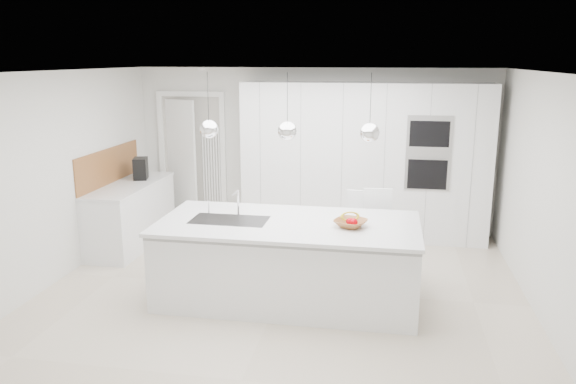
% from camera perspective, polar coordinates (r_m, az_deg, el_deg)
% --- Properties ---
extents(floor, '(5.50, 5.50, 0.00)m').
position_cam_1_polar(floor, '(6.68, -0.46, -9.81)').
color(floor, beige).
rests_on(floor, ground).
extents(wall_back, '(5.50, 0.00, 5.50)m').
position_cam_1_polar(wall_back, '(8.72, 2.55, 4.28)').
color(wall_back, silver).
rests_on(wall_back, ground).
extents(wall_left, '(0.00, 5.00, 5.00)m').
position_cam_1_polar(wall_left, '(7.31, -22.19, 1.49)').
color(wall_left, silver).
rests_on(wall_left, ground).
extents(ceiling, '(5.50, 5.50, 0.00)m').
position_cam_1_polar(ceiling, '(6.14, -0.50, 12.15)').
color(ceiling, white).
rests_on(ceiling, wall_back).
extents(tall_cabinets, '(3.60, 0.60, 2.30)m').
position_cam_1_polar(tall_cabinets, '(8.38, 7.71, 3.10)').
color(tall_cabinets, white).
rests_on(tall_cabinets, floor).
extents(oven_stack, '(0.62, 0.04, 1.05)m').
position_cam_1_polar(oven_stack, '(8.05, 14.07, 3.84)').
color(oven_stack, '#A5A5A8').
rests_on(oven_stack, tall_cabinets).
extents(doorway_frame, '(1.11, 0.08, 2.13)m').
position_cam_1_polar(doorway_frame, '(9.19, -9.65, 3.16)').
color(doorway_frame, white).
rests_on(doorway_frame, floor).
extents(hallway_door, '(0.76, 0.38, 2.00)m').
position_cam_1_polar(hallway_door, '(9.23, -11.21, 3.01)').
color(hallway_door, white).
rests_on(hallway_door, floor).
extents(radiator, '(0.32, 0.04, 1.40)m').
position_cam_1_polar(radiator, '(9.11, -7.73, 2.01)').
color(radiator, white).
rests_on(radiator, floor).
extents(left_base_cabinets, '(0.60, 1.80, 0.86)m').
position_cam_1_polar(left_base_cabinets, '(8.37, -15.63, -2.36)').
color(left_base_cabinets, white).
rests_on(left_base_cabinets, floor).
extents(left_worktop, '(0.62, 1.82, 0.04)m').
position_cam_1_polar(left_worktop, '(8.26, -15.83, 0.65)').
color(left_worktop, white).
rests_on(left_worktop, left_base_cabinets).
extents(oak_backsplash, '(0.02, 1.80, 0.50)m').
position_cam_1_polar(oak_backsplash, '(8.34, -17.73, 2.53)').
color(oak_backsplash, '#986237').
rests_on(oak_backsplash, wall_left).
extents(island_base, '(2.80, 1.20, 0.86)m').
position_cam_1_polar(island_base, '(6.23, -0.07, -7.31)').
color(island_base, white).
rests_on(island_base, floor).
extents(island_worktop, '(2.84, 1.40, 0.04)m').
position_cam_1_polar(island_worktop, '(6.13, 0.02, -3.22)').
color(island_worktop, white).
rests_on(island_worktop, island_base).
extents(island_sink, '(0.84, 0.44, 0.18)m').
position_cam_1_polar(island_sink, '(6.25, -5.95, -3.56)').
color(island_sink, '#3F3F42').
rests_on(island_sink, island_worktop).
extents(island_tap, '(0.02, 0.02, 0.30)m').
position_cam_1_polar(island_tap, '(6.36, -5.08, -1.08)').
color(island_tap, white).
rests_on(island_tap, island_worktop).
extents(pendant_left, '(0.20, 0.20, 0.20)m').
position_cam_1_polar(pendant_left, '(6.08, -8.03, 6.33)').
color(pendant_left, white).
rests_on(pendant_left, ceiling).
extents(pendant_mid, '(0.20, 0.20, 0.20)m').
position_cam_1_polar(pendant_mid, '(5.87, -0.07, 6.21)').
color(pendant_mid, white).
rests_on(pendant_mid, ceiling).
extents(pendant_right, '(0.20, 0.20, 0.20)m').
position_cam_1_polar(pendant_right, '(5.79, 8.29, 5.96)').
color(pendant_right, white).
rests_on(pendant_right, ceiling).
extents(fruit_bowl, '(0.44, 0.44, 0.08)m').
position_cam_1_polar(fruit_bowl, '(5.97, 6.37, -3.18)').
color(fruit_bowl, '#986237').
rests_on(fruit_bowl, island_worktop).
extents(espresso_machine, '(0.26, 0.33, 0.31)m').
position_cam_1_polar(espresso_machine, '(8.54, -14.75, 2.33)').
color(espresso_machine, black).
rests_on(espresso_machine, left_worktop).
extents(bar_stool_left, '(0.38, 0.50, 1.04)m').
position_cam_1_polar(bar_stool_left, '(7.00, 7.16, -4.29)').
color(bar_stool_left, white).
rests_on(bar_stool_left, floor).
extents(bar_stool_right, '(0.39, 0.52, 1.09)m').
position_cam_1_polar(bar_stool_right, '(6.88, 8.95, -4.43)').
color(bar_stool_right, white).
rests_on(bar_stool_right, floor).
extents(apple_a, '(0.08, 0.08, 0.08)m').
position_cam_1_polar(apple_a, '(5.90, 6.69, -3.06)').
color(apple_a, '#BD000B').
rests_on(apple_a, fruit_bowl).
extents(apple_b, '(0.08, 0.08, 0.08)m').
position_cam_1_polar(apple_b, '(5.93, 6.29, -3.01)').
color(apple_b, '#BD000B').
rests_on(apple_b, fruit_bowl).
extents(apple_c, '(0.08, 0.08, 0.08)m').
position_cam_1_polar(apple_c, '(5.93, 6.37, -3.00)').
color(apple_c, '#BD000B').
rests_on(apple_c, fruit_bowl).
extents(banana_bunch, '(0.23, 0.17, 0.21)m').
position_cam_1_polar(banana_bunch, '(5.95, 6.31, -2.49)').
color(banana_bunch, gold).
rests_on(banana_bunch, fruit_bowl).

